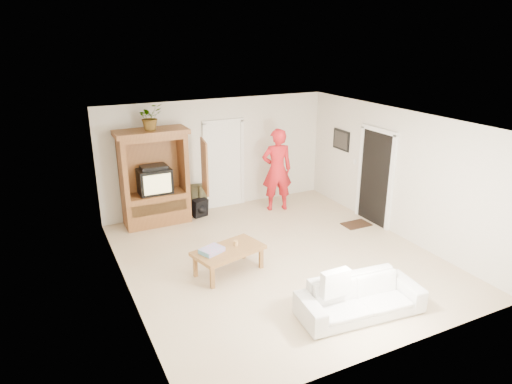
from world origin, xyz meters
TOP-DOWN VIEW (x-y plane):
  - floor at (0.00, 0.00)m, footprint 6.00×6.00m
  - ceiling at (0.00, 0.00)m, footprint 6.00×6.00m
  - wall_back at (0.00, 3.00)m, footprint 5.50×0.00m
  - wall_front at (0.00, -3.00)m, footprint 5.50×0.00m
  - wall_left at (-2.75, 0.00)m, footprint 0.00×6.00m
  - wall_right at (2.75, 0.00)m, footprint 0.00×6.00m
  - armoire at (-1.58, 2.66)m, footprint 1.82×1.14m
  - door_back at (0.15, 2.97)m, footprint 0.85×0.05m
  - doorway_right at (2.73, 0.60)m, footprint 0.05×0.90m
  - framed_picture at (2.73, 1.90)m, footprint 0.03×0.60m
  - doormat at (2.30, 0.60)m, footprint 0.60×0.40m
  - plant at (-1.60, 2.63)m, footprint 0.60×0.56m
  - man at (1.18, 2.22)m, footprint 0.81×0.63m
  - sofa at (0.23, -2.12)m, footprint 1.96×0.93m
  - coffee_table at (-1.04, -0.09)m, footprint 1.34×0.94m
  - towel at (-1.35, -0.09)m, footprint 0.46×0.40m
  - candle at (-0.87, -0.03)m, footprint 0.08×0.08m
  - backpack_black at (-0.63, 2.57)m, footprint 0.37×0.27m
  - backpack_olive at (-0.58, 2.78)m, footprint 0.40×0.32m

SIDE VIEW (x-z plane):
  - floor at x=0.00m, z-range 0.00..0.00m
  - doormat at x=2.30m, z-range 0.00..0.02m
  - backpack_black at x=-0.63m, z-range 0.00..0.41m
  - sofa at x=0.23m, z-range 0.00..0.55m
  - backpack_olive at x=-0.58m, z-range 0.00..0.69m
  - coffee_table at x=-1.04m, z-range 0.17..0.62m
  - towel at x=-1.35m, z-range 0.45..0.53m
  - candle at x=-0.87m, z-range 0.45..0.55m
  - armoire at x=-1.58m, z-range -0.14..1.96m
  - man at x=1.18m, z-range 0.00..1.96m
  - door_back at x=0.15m, z-range 0.00..2.04m
  - doorway_right at x=2.73m, z-range 0.00..2.04m
  - wall_back at x=0.00m, z-range -1.45..4.05m
  - wall_front at x=0.00m, z-range -1.45..4.05m
  - wall_left at x=-2.75m, z-range -1.70..4.30m
  - wall_right at x=2.75m, z-range -1.70..4.30m
  - framed_picture at x=2.73m, z-range 1.36..1.84m
  - plant at x=-1.60m, z-range 2.10..2.64m
  - ceiling at x=0.00m, z-range 2.60..2.60m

